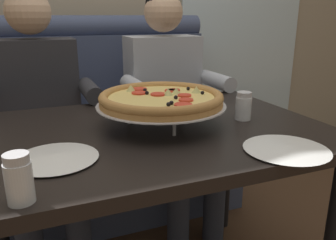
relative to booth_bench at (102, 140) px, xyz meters
name	(u,v)px	position (x,y,z in m)	size (l,w,h in m)	color
booth_bench	(102,140)	(0.00, 0.00, 0.00)	(1.51, 0.78, 1.13)	#424C6B
dining_table	(148,153)	(0.00, -0.89, 0.26)	(1.25, 0.85, 0.75)	black
diner_left	(39,106)	(-0.34, -0.27, 0.31)	(0.54, 0.64, 1.27)	#2D3342
diner_right	(169,95)	(0.34, -0.27, 0.31)	(0.54, 0.64, 1.27)	#2D3342
pizza	(161,99)	(0.06, -0.88, 0.45)	(0.46, 0.46, 0.13)	silver
shaker_parmesan	(243,108)	(0.37, -0.93, 0.40)	(0.06, 0.06, 0.11)	white
shaker_pepper_flakes	(19,182)	(-0.40, -1.26, 0.40)	(0.06, 0.06, 0.11)	white
plate_near_left	(286,147)	(0.31, -1.24, 0.36)	(0.25, 0.25, 0.02)	white
plate_near_right	(55,156)	(-0.32, -1.06, 0.36)	(0.23, 0.23, 0.02)	white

